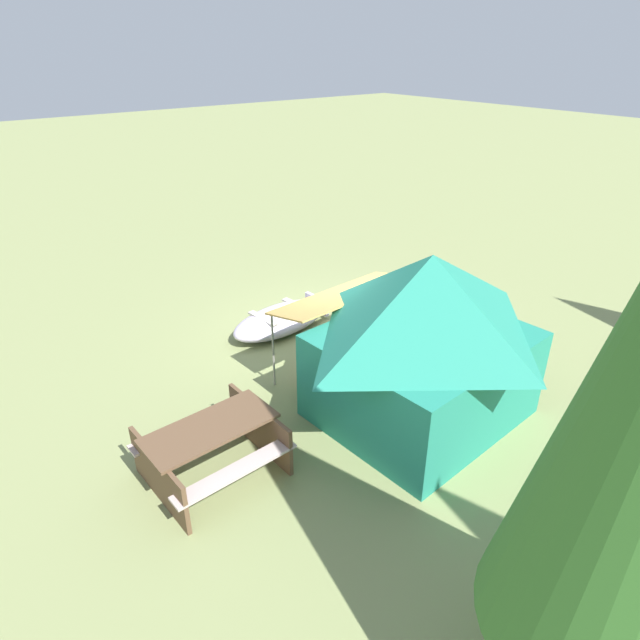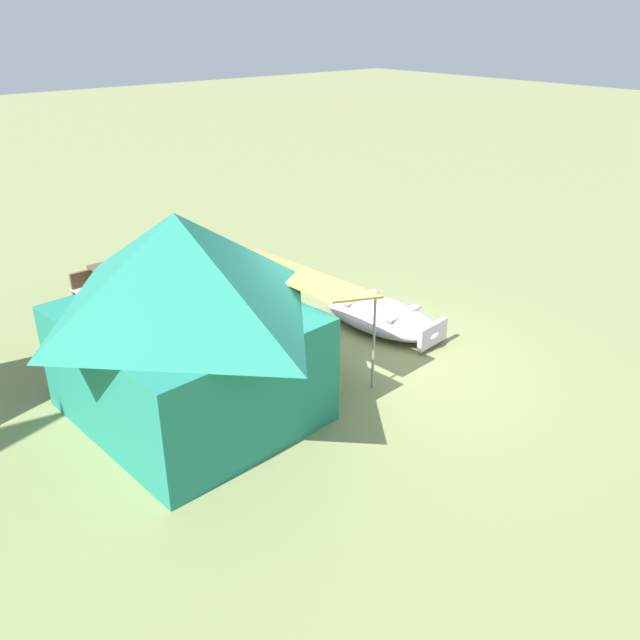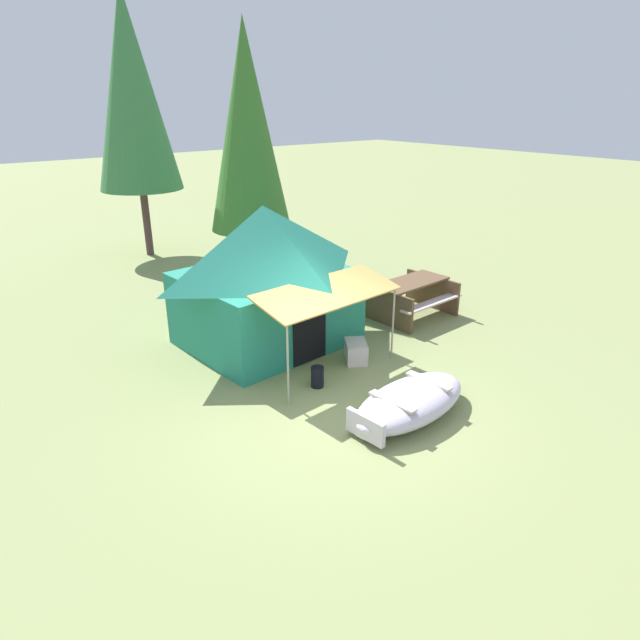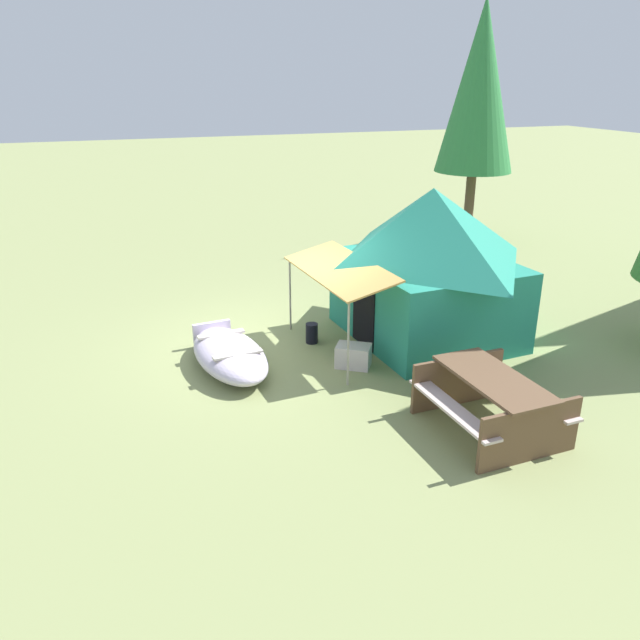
{
  "view_description": "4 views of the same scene",
  "coord_description": "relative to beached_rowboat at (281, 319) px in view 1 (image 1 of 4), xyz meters",
  "views": [
    {
      "loc": [
        6.14,
        7.27,
        5.32
      ],
      "look_at": [
        0.95,
        0.64,
        0.96
      ],
      "focal_mm": 30.46,
      "sensor_mm": 36.0,
      "label": 1
    },
    {
      "loc": [
        -6.09,
        6.14,
        4.76
      ],
      "look_at": [
        0.48,
        0.57,
        0.71
      ],
      "focal_mm": 36.95,
      "sensor_mm": 36.0,
      "label": 2
    },
    {
      "loc": [
        -4.87,
        -5.77,
        4.52
      ],
      "look_at": [
        0.52,
        0.97,
        1.01
      ],
      "focal_mm": 31.09,
      "sensor_mm": 36.0,
      "label": 3
    },
    {
      "loc": [
        9.87,
        -2.69,
        4.45
      ],
      "look_at": [
        1.22,
        0.42,
        0.84
      ],
      "focal_mm": 35.1,
      "sensor_mm": 36.0,
      "label": 4
    }
  ],
  "objects": [
    {
      "name": "canvas_cabin_tent",
      "position": [
        -0.15,
        3.64,
        1.15
      ],
      "size": [
        3.32,
        3.76,
        2.68
      ],
      "color": "#23856E",
      "rests_on": "ground_plane"
    },
    {
      "name": "ground_plane",
      "position": [
        -0.71,
        0.96,
        -0.24
      ],
      "size": [
        80.0,
        80.0,
        0.0
      ],
      "primitive_type": "plane",
      "color": "#858F58"
    },
    {
      "name": "cooler_box",
      "position": [
        0.63,
        1.91,
        -0.06
      ],
      "size": [
        0.61,
        0.66,
        0.37
      ],
      "primitive_type": "cube",
      "rotation": [
        0.0,
        0.0,
        0.98
      ],
      "color": "silver",
      "rests_on": "ground_plane"
    },
    {
      "name": "picnic_table",
      "position": [
        3.07,
        2.86,
        0.25
      ],
      "size": [
        1.81,
        1.55,
        0.79
      ],
      "color": "brown",
      "rests_on": "ground_plane"
    },
    {
      "name": "fuel_can",
      "position": [
        -0.52,
        1.59,
        -0.06
      ],
      "size": [
        0.23,
        0.23,
        0.36
      ],
      "primitive_type": "cylinder",
      "rotation": [
        0.0,
        0.0,
        1.61
      ],
      "color": "black",
      "rests_on": "ground_plane"
    },
    {
      "name": "beached_rowboat",
      "position": [
        0.0,
        0.0,
        0.0
      ],
      "size": [
        2.32,
        1.25,
        0.47
      ],
      "color": "silver",
      "rests_on": "ground_plane"
    }
  ]
}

